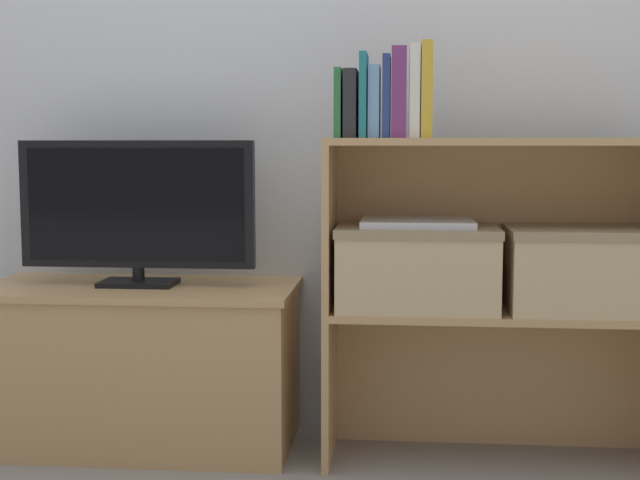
{
  "coord_description": "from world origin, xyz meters",
  "views": [
    {
      "loc": [
        0.24,
        -2.34,
        0.9
      ],
      "look_at": [
        0.0,
        0.16,
        0.63
      ],
      "focal_mm": 50.0,
      "sensor_mm": 36.0,
      "label": 1
    }
  ],
  "objects": [
    {
      "name": "ground_plane",
      "position": [
        0.0,
        0.0,
        0.0
      ],
      "size": [
        16.0,
        16.0,
        0.0
      ],
      "primitive_type": "plane",
      "color": "gray"
    },
    {
      "name": "wall_back",
      "position": [
        0.0,
        0.47,
        1.2
      ],
      "size": [
        10.0,
        0.05,
        2.4
      ],
      "color": "silver",
      "rests_on": "ground_plane"
    },
    {
      "name": "tv_stand",
      "position": [
        -0.55,
        0.22,
        0.24
      ],
      "size": [
        0.93,
        0.45,
        0.48
      ],
      "color": "tan",
      "rests_on": "ground_plane"
    },
    {
      "name": "tv",
      "position": [
        -0.55,
        0.21,
        0.72
      ],
      "size": [
        0.7,
        0.14,
        0.43
      ],
      "color": "black",
      "rests_on": "tv_stand"
    },
    {
      "name": "bookshelf_lower_tier",
      "position": [
        0.51,
        0.23,
        0.29
      ],
      "size": [
        0.99,
        0.33,
        0.44
      ],
      "color": "tan",
      "rests_on": "ground_plane"
    },
    {
      "name": "bookshelf_upper_tier",
      "position": [
        0.51,
        0.23,
        0.75
      ],
      "size": [
        0.99,
        0.33,
        0.48
      ],
      "color": "tan",
      "rests_on": "bookshelf_lower_tier"
    },
    {
      "name": "book_forest",
      "position": [
        0.06,
        0.1,
        1.01
      ],
      "size": [
        0.02,
        0.15,
        0.19
      ],
      "color": "#286638",
      "rests_on": "bookshelf_upper_tier"
    },
    {
      "name": "book_charcoal",
      "position": [
        0.09,
        0.1,
        1.01
      ],
      "size": [
        0.04,
        0.15,
        0.18
      ],
      "color": "#232328",
      "rests_on": "bookshelf_upper_tier"
    },
    {
      "name": "book_teal",
      "position": [
        0.13,
        0.1,
        1.03
      ],
      "size": [
        0.02,
        0.16,
        0.23
      ],
      "color": "#1E7075",
      "rests_on": "bookshelf_upper_tier"
    },
    {
      "name": "book_skyblue",
      "position": [
        0.15,
        0.1,
        1.02
      ],
      "size": [
        0.03,
        0.13,
        0.19
      ],
      "color": "#709ECC",
      "rests_on": "bookshelf_upper_tier"
    },
    {
      "name": "book_navy",
      "position": [
        0.19,
        0.1,
        1.03
      ],
      "size": [
        0.02,
        0.15,
        0.22
      ],
      "color": "navy",
      "rests_on": "bookshelf_upper_tier"
    },
    {
      "name": "book_plum",
      "position": [
        0.22,
        0.1,
        1.04
      ],
      "size": [
        0.04,
        0.15,
        0.24
      ],
      "color": "#6B2D66",
      "rests_on": "bookshelf_upper_tier"
    },
    {
      "name": "book_ivory",
      "position": [
        0.26,
        0.1,
        1.04
      ],
      "size": [
        0.03,
        0.14,
        0.25
      ],
      "color": "silver",
      "rests_on": "bookshelf_upper_tier"
    },
    {
      "name": "book_mustard",
      "position": [
        0.29,
        0.1,
        1.05
      ],
      "size": [
        0.03,
        0.15,
        0.26
      ],
      "color": "gold",
      "rests_on": "bookshelf_upper_tier"
    },
    {
      "name": "storage_basket_left",
      "position": [
        0.27,
        0.15,
        0.57
      ],
      "size": [
        0.45,
        0.29,
        0.23
      ],
      "color": "tan",
      "rests_on": "bookshelf_lower_tier"
    },
    {
      "name": "storage_basket_right",
      "position": [
        0.75,
        0.15,
        0.57
      ],
      "size": [
        0.45,
        0.29,
        0.23
      ],
      "color": "tan",
      "rests_on": "bookshelf_lower_tier"
    },
    {
      "name": "laptop",
      "position": [
        0.27,
        0.15,
        0.68
      ],
      "size": [
        0.31,
        0.25,
        0.02
      ],
      "color": "#BCBCC1",
      "rests_on": "storage_basket_left"
    }
  ]
}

